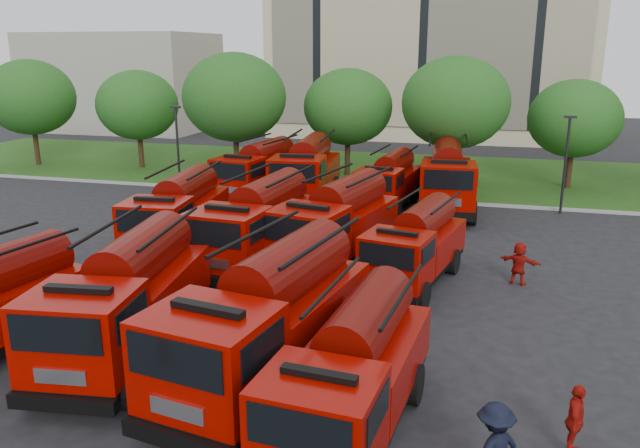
{
  "coord_description": "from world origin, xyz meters",
  "views": [
    {
      "loc": [
        7.94,
        -16.76,
        8.33
      ],
      "look_at": [
        1.94,
        5.75,
        1.8
      ],
      "focal_mm": 35.0,
      "sensor_mm": 36.0,
      "label": 1
    }
  ],
  "objects_px": {
    "fire_truck_5": "(258,224)",
    "firefighter_4": "(133,284)",
    "fire_truck_8": "(259,171)",
    "fire_truck_3": "(353,372)",
    "fire_truck_6": "(337,223)",
    "fire_truck_7": "(416,245)",
    "fire_truck_9": "(307,171)",
    "fire_truck_10": "(390,181)",
    "fire_truck_1": "(127,298)",
    "fire_truck_4": "(179,213)",
    "firefighter_5": "(517,284)",
    "fire_truck_2": "(269,318)",
    "fire_truck_11": "(447,177)"
  },
  "relations": [
    {
      "from": "fire_truck_2",
      "to": "firefighter_5",
      "type": "bearing_deg",
      "value": 63.85
    },
    {
      "from": "fire_truck_2",
      "to": "fire_truck_9",
      "type": "xyz_separation_m",
      "value": [
        -4.51,
        19.09,
        0.03
      ]
    },
    {
      "from": "fire_truck_5",
      "to": "fire_truck_8",
      "type": "bearing_deg",
      "value": 114.99
    },
    {
      "from": "fire_truck_3",
      "to": "fire_truck_1",
      "type": "bearing_deg",
      "value": 168.12
    },
    {
      "from": "fire_truck_3",
      "to": "fire_truck_6",
      "type": "relative_size",
      "value": 0.87
    },
    {
      "from": "fire_truck_6",
      "to": "fire_truck_10",
      "type": "distance_m",
      "value": 9.77
    },
    {
      "from": "fire_truck_2",
      "to": "fire_truck_8",
      "type": "distance_m",
      "value": 20.85
    },
    {
      "from": "fire_truck_11",
      "to": "firefighter_5",
      "type": "relative_size",
      "value": 4.97
    },
    {
      "from": "fire_truck_9",
      "to": "fire_truck_6",
      "type": "bearing_deg",
      "value": -72.51
    },
    {
      "from": "fire_truck_1",
      "to": "firefighter_5",
      "type": "xyz_separation_m",
      "value": [
        10.8,
        8.49,
        -1.69
      ]
    },
    {
      "from": "fire_truck_4",
      "to": "fire_truck_6",
      "type": "relative_size",
      "value": 0.94
    },
    {
      "from": "fire_truck_3",
      "to": "fire_truck_7",
      "type": "bearing_deg",
      "value": 93.52
    },
    {
      "from": "fire_truck_8",
      "to": "fire_truck_5",
      "type": "bearing_deg",
      "value": -62.13
    },
    {
      "from": "fire_truck_1",
      "to": "firefighter_4",
      "type": "xyz_separation_m",
      "value": [
        -2.9,
        4.82,
        -1.69
      ]
    },
    {
      "from": "fire_truck_10",
      "to": "fire_truck_11",
      "type": "distance_m",
      "value": 3.06
    },
    {
      "from": "fire_truck_8",
      "to": "fire_truck_3",
      "type": "bearing_deg",
      "value": -56.88
    },
    {
      "from": "fire_truck_4",
      "to": "fire_truck_9",
      "type": "distance_m",
      "value": 10.01
    },
    {
      "from": "firefighter_5",
      "to": "fire_truck_10",
      "type": "bearing_deg",
      "value": -39.58
    },
    {
      "from": "fire_truck_2",
      "to": "fire_truck_5",
      "type": "relative_size",
      "value": 1.06
    },
    {
      "from": "fire_truck_1",
      "to": "firefighter_4",
      "type": "relative_size",
      "value": 4.44
    },
    {
      "from": "fire_truck_7",
      "to": "fire_truck_9",
      "type": "xyz_separation_m",
      "value": [
        -7.31,
        10.96,
        0.36
      ]
    },
    {
      "from": "fire_truck_5",
      "to": "fire_truck_10",
      "type": "distance_m",
      "value": 11.34
    },
    {
      "from": "fire_truck_1",
      "to": "fire_truck_8",
      "type": "xyz_separation_m",
      "value": [
        -3.14,
        18.99,
        -0.06
      ]
    },
    {
      "from": "fire_truck_3",
      "to": "fire_truck_11",
      "type": "xyz_separation_m",
      "value": [
        0.61,
        21.11,
        0.28
      ]
    },
    {
      "from": "fire_truck_5",
      "to": "firefighter_4",
      "type": "bearing_deg",
      "value": -134.74
    },
    {
      "from": "fire_truck_1",
      "to": "fire_truck_11",
      "type": "xyz_separation_m",
      "value": [
        7.46,
        19.02,
        0.1
      ]
    },
    {
      "from": "fire_truck_10",
      "to": "fire_truck_4",
      "type": "bearing_deg",
      "value": -121.39
    },
    {
      "from": "fire_truck_6",
      "to": "fire_truck_8",
      "type": "distance_m",
      "value": 12.14
    },
    {
      "from": "firefighter_4",
      "to": "fire_truck_3",
      "type": "bearing_deg",
      "value": -158.97
    },
    {
      "from": "fire_truck_3",
      "to": "firefighter_4",
      "type": "distance_m",
      "value": 12.05
    },
    {
      "from": "fire_truck_6",
      "to": "firefighter_5",
      "type": "xyz_separation_m",
      "value": [
        6.97,
        -0.56,
        -1.7
      ]
    },
    {
      "from": "fire_truck_6",
      "to": "fire_truck_7",
      "type": "height_order",
      "value": "fire_truck_6"
    },
    {
      "from": "fire_truck_9",
      "to": "firefighter_5",
      "type": "bearing_deg",
      "value": -47.97
    },
    {
      "from": "fire_truck_3",
      "to": "firefighter_5",
      "type": "relative_size",
      "value": 4.21
    },
    {
      "from": "fire_truck_4",
      "to": "fire_truck_6",
      "type": "xyz_separation_m",
      "value": [
        6.93,
        0.01,
        0.07
      ]
    },
    {
      "from": "fire_truck_11",
      "to": "firefighter_4",
      "type": "bearing_deg",
      "value": -130.58
    },
    {
      "from": "fire_truck_6",
      "to": "fire_truck_7",
      "type": "relative_size",
      "value": 1.17
    },
    {
      "from": "fire_truck_2",
      "to": "fire_truck_5",
      "type": "height_order",
      "value": "fire_truck_2"
    },
    {
      "from": "fire_truck_9",
      "to": "fire_truck_8",
      "type": "bearing_deg",
      "value": 167.58
    },
    {
      "from": "fire_truck_2",
      "to": "fire_truck_7",
      "type": "relative_size",
      "value": 1.22
    },
    {
      "from": "fire_truck_3",
      "to": "firefighter_5",
      "type": "height_order",
      "value": "fire_truck_3"
    },
    {
      "from": "fire_truck_9",
      "to": "fire_truck_10",
      "type": "xyz_separation_m",
      "value": [
        4.62,
        0.17,
        -0.33
      ]
    },
    {
      "from": "fire_truck_8",
      "to": "fire_truck_11",
      "type": "xyz_separation_m",
      "value": [
        10.61,
        0.03,
        0.15
      ]
    },
    {
      "from": "fire_truck_1",
      "to": "fire_truck_5",
      "type": "distance_m",
      "value": 8.07
    },
    {
      "from": "fire_truck_10",
      "to": "fire_truck_1",
      "type": "bearing_deg",
      "value": -96.98
    },
    {
      "from": "fire_truck_1",
      "to": "fire_truck_9",
      "type": "relative_size",
      "value": 0.94
    },
    {
      "from": "fire_truck_11",
      "to": "firefighter_5",
      "type": "xyz_separation_m",
      "value": [
        3.34,
        -10.53,
        -1.79
      ]
    },
    {
      "from": "fire_truck_10",
      "to": "firefighter_5",
      "type": "distance_m",
      "value": 12.21
    },
    {
      "from": "fire_truck_2",
      "to": "fire_truck_11",
      "type": "relative_size",
      "value": 1.01
    },
    {
      "from": "fire_truck_3",
      "to": "fire_truck_4",
      "type": "height_order",
      "value": "fire_truck_4"
    }
  ]
}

